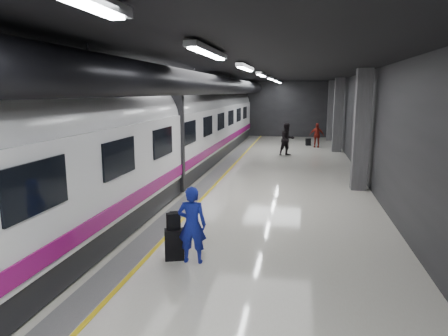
{
  "coord_description": "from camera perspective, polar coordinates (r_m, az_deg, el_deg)",
  "views": [
    {
      "loc": [
        2.35,
        -13.52,
        3.65
      ],
      "look_at": [
        0.09,
        -1.86,
        1.38
      ],
      "focal_mm": 32.0,
      "sensor_mm": 36.0,
      "label": 1
    }
  ],
  "objects": [
    {
      "name": "traveler_far_a",
      "position": [
        23.48,
        9.01,
        4.09
      ],
      "size": [
        1.18,
        1.12,
        1.91
      ],
      "primitive_type": "imported",
      "rotation": [
        0.0,
        0.0,
        0.58
      ],
      "color": "black",
      "rests_on": "ground"
    },
    {
      "name": "suitcase_far",
      "position": [
        28.29,
        11.94,
        3.65
      ],
      "size": [
        0.38,
        0.31,
        0.48
      ],
      "primitive_type": "cube",
      "rotation": [
        0.0,
        0.0,
        0.35
      ],
      "color": "black",
      "rests_on": "ground"
    },
    {
      "name": "traveler_main",
      "position": [
        8.68,
        -4.59,
        -8.08
      ],
      "size": [
        0.65,
        0.45,
        1.7
      ],
      "primitive_type": "imported",
      "rotation": [
        0.0,
        0.0,
        3.22
      ],
      "color": "#1621A9",
      "rests_on": "ground"
    },
    {
      "name": "shoulder_bag",
      "position": [
        8.87,
        -7.27,
        -7.55
      ],
      "size": [
        0.32,
        0.28,
        0.37
      ],
      "primitive_type": "cube",
      "rotation": [
        0.0,
        0.0,
        0.57
      ],
      "color": "black",
      "rests_on": "suitcase_main"
    },
    {
      "name": "ground",
      "position": [
        14.2,
        1.07,
        -4.09
      ],
      "size": [
        40.0,
        40.0,
        0.0
      ],
      "primitive_type": "plane",
      "color": "silver",
      "rests_on": "ground"
    },
    {
      "name": "platform_hall",
      "position": [
        14.72,
        0.65,
        10.36
      ],
      "size": [
        10.02,
        40.02,
        4.51
      ],
      "color": "black",
      "rests_on": "ground"
    },
    {
      "name": "traveler_far_b",
      "position": [
        27.45,
        13.1,
        4.58
      ],
      "size": [
        0.98,
        0.48,
        1.61
      ],
      "primitive_type": "imported",
      "rotation": [
        0.0,
        0.0,
        -0.1
      ],
      "color": "maroon",
      "rests_on": "ground"
    },
    {
      "name": "train",
      "position": [
        14.72,
        -11.49,
        4.42
      ],
      "size": [
        3.05,
        38.0,
        4.05
      ],
      "color": "black",
      "rests_on": "ground"
    },
    {
      "name": "suitcase_main",
      "position": [
        9.03,
        -7.11,
        -10.78
      ],
      "size": [
        0.48,
        0.39,
        0.69
      ],
      "primitive_type": "cube",
      "rotation": [
        0.0,
        0.0,
        0.34
      ],
      "color": "black",
      "rests_on": "ground"
    }
  ]
}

